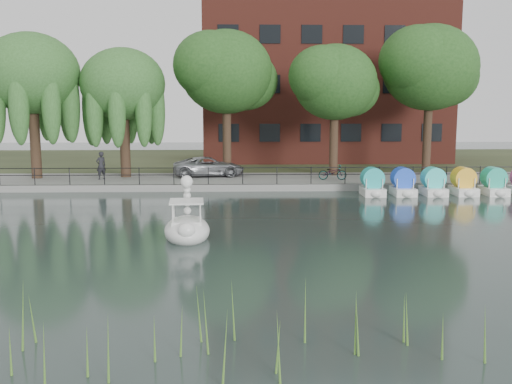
{
  "coord_description": "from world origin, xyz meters",
  "views": [
    {
      "loc": [
        -0.21,
        -19.7,
        4.83
      ],
      "look_at": [
        0.5,
        4.0,
        1.3
      ],
      "focal_mm": 40.0,
      "sensor_mm": 36.0,
      "label": 1
    }
  ],
  "objects_px": {
    "minivan": "(209,165)",
    "bicycle": "(332,172)",
    "pedestrian": "(101,163)",
    "swan_boat": "(187,225)"
  },
  "relations": [
    {
      "from": "minivan",
      "to": "bicycle",
      "type": "height_order",
      "value": "minivan"
    },
    {
      "from": "minivan",
      "to": "bicycle",
      "type": "bearing_deg",
      "value": -112.8
    },
    {
      "from": "bicycle",
      "to": "pedestrian",
      "type": "height_order",
      "value": "pedestrian"
    },
    {
      "from": "minivan",
      "to": "pedestrian",
      "type": "relative_size",
      "value": 2.64
    },
    {
      "from": "minivan",
      "to": "swan_boat",
      "type": "height_order",
      "value": "swan_boat"
    },
    {
      "from": "minivan",
      "to": "pedestrian",
      "type": "xyz_separation_m",
      "value": [
        -6.6,
        -1.33,
        0.26
      ]
    },
    {
      "from": "minivan",
      "to": "bicycle",
      "type": "distance_m",
      "value": 7.97
    },
    {
      "from": "minivan",
      "to": "bicycle",
      "type": "relative_size",
      "value": 3.04
    },
    {
      "from": "bicycle",
      "to": "swan_boat",
      "type": "xyz_separation_m",
      "value": [
        -7.7,
        -13.94,
        -0.41
      ]
    },
    {
      "from": "pedestrian",
      "to": "swan_boat",
      "type": "xyz_separation_m",
      "value": [
        6.61,
        -14.6,
        -0.89
      ]
    }
  ]
}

